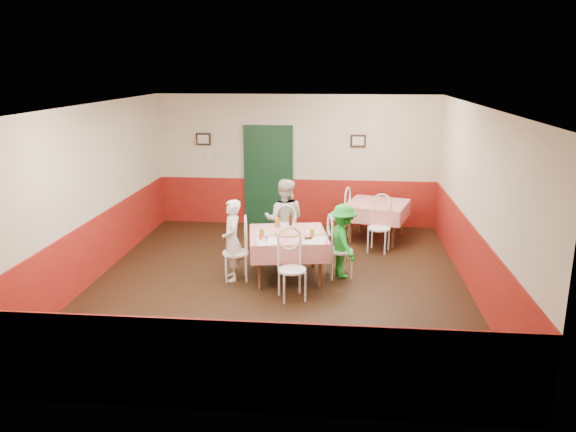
# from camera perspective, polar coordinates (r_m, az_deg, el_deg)

# --- Properties ---
(floor) EXTENTS (7.00, 7.00, 0.00)m
(floor) POSITION_cam_1_polar(r_m,az_deg,el_deg) (9.06, -0.98, -6.81)
(floor) COLOR black
(floor) RESTS_ON ground
(ceiling) EXTENTS (7.00, 7.00, 0.00)m
(ceiling) POSITION_cam_1_polar(r_m,az_deg,el_deg) (8.43, -1.06, 11.14)
(ceiling) COLOR white
(ceiling) RESTS_ON back_wall
(back_wall) EXTENTS (6.00, 0.10, 2.80)m
(back_wall) POSITION_cam_1_polar(r_m,az_deg,el_deg) (12.06, 0.85, 5.62)
(back_wall) COLOR beige
(back_wall) RESTS_ON ground
(front_wall) EXTENTS (6.00, 0.10, 2.80)m
(front_wall) POSITION_cam_1_polar(r_m,az_deg,el_deg) (5.33, -5.27, -6.73)
(front_wall) COLOR beige
(front_wall) RESTS_ON ground
(left_wall) EXTENTS (0.10, 7.00, 2.80)m
(left_wall) POSITION_cam_1_polar(r_m,az_deg,el_deg) (9.46, -19.41, 2.13)
(left_wall) COLOR beige
(left_wall) RESTS_ON ground
(right_wall) EXTENTS (0.10, 7.00, 2.80)m
(right_wall) POSITION_cam_1_polar(r_m,az_deg,el_deg) (8.83, 18.72, 1.33)
(right_wall) COLOR beige
(right_wall) RESTS_ON ground
(wainscot_back) EXTENTS (6.00, 0.03, 1.00)m
(wainscot_back) POSITION_cam_1_polar(r_m,az_deg,el_deg) (12.23, 0.83, 1.44)
(wainscot_back) COLOR maroon
(wainscot_back) RESTS_ON ground
(wainscot_front) EXTENTS (6.00, 0.03, 1.00)m
(wainscot_front) POSITION_cam_1_polar(r_m,az_deg,el_deg) (5.74, -5.02, -15.05)
(wainscot_front) COLOR maroon
(wainscot_front) RESTS_ON ground
(wainscot_left) EXTENTS (0.03, 7.00, 1.00)m
(wainscot_left) POSITION_cam_1_polar(r_m,az_deg,el_deg) (9.68, -18.87, -3.07)
(wainscot_left) COLOR maroon
(wainscot_left) RESTS_ON ground
(wainscot_right) EXTENTS (0.03, 7.00, 1.00)m
(wainscot_right) POSITION_cam_1_polar(r_m,az_deg,el_deg) (9.07, 18.15, -4.20)
(wainscot_right) COLOR maroon
(wainscot_right) RESTS_ON ground
(door) EXTENTS (0.96, 0.06, 2.10)m
(door) POSITION_cam_1_polar(r_m,az_deg,el_deg) (12.14, -2.00, 3.99)
(door) COLOR black
(door) RESTS_ON ground
(picture_left) EXTENTS (0.32, 0.03, 0.26)m
(picture_left) POSITION_cam_1_polar(r_m,az_deg,el_deg) (12.27, -8.59, 7.74)
(picture_left) COLOR black
(picture_left) RESTS_ON back_wall
(picture_right) EXTENTS (0.32, 0.03, 0.26)m
(picture_right) POSITION_cam_1_polar(r_m,az_deg,el_deg) (11.91, 7.14, 7.58)
(picture_right) COLOR black
(picture_right) RESTS_ON back_wall
(thermostat) EXTENTS (0.10, 0.03, 0.10)m
(thermostat) POSITION_cam_1_polar(r_m,az_deg,el_deg) (12.29, -8.08, 6.12)
(thermostat) COLOR white
(thermostat) RESTS_ON back_wall
(main_table) EXTENTS (1.40, 1.40, 0.77)m
(main_table) POSITION_cam_1_polar(r_m,az_deg,el_deg) (9.15, 0.00, -4.09)
(main_table) COLOR red
(main_table) RESTS_ON ground
(second_table) EXTENTS (1.39, 1.39, 0.77)m
(second_table) POSITION_cam_1_polar(r_m,az_deg,el_deg) (11.30, 8.98, -0.54)
(second_table) COLOR red
(second_table) RESTS_ON ground
(chair_left) EXTENTS (0.50, 0.50, 0.90)m
(chair_left) POSITION_cam_1_polar(r_m,az_deg,el_deg) (9.11, -5.35, -3.75)
(chair_left) COLOR white
(chair_left) RESTS_ON ground
(chair_right) EXTENTS (0.51, 0.51, 0.90)m
(chair_right) POSITION_cam_1_polar(r_m,az_deg,el_deg) (9.22, 5.29, -3.51)
(chair_right) COLOR white
(chair_right) RESTS_ON ground
(chair_far) EXTENTS (0.50, 0.50, 0.90)m
(chair_far) POSITION_cam_1_polar(r_m,az_deg,el_deg) (9.93, -0.35, -2.08)
(chair_far) COLOR white
(chair_far) RESTS_ON ground
(chair_near) EXTENTS (0.54, 0.54, 0.90)m
(chair_near) POSITION_cam_1_polar(r_m,az_deg,el_deg) (8.33, 0.42, -5.51)
(chair_near) COLOR white
(chair_near) RESTS_ON ground
(chair_second_a) EXTENTS (0.52, 0.52, 0.90)m
(chair_second_a) POSITION_cam_1_polar(r_m,az_deg,el_deg) (11.25, 5.18, -0.08)
(chair_second_a) COLOR white
(chair_second_a) RESTS_ON ground
(chair_second_b) EXTENTS (0.52, 0.52, 0.90)m
(chair_second_b) POSITION_cam_1_polar(r_m,az_deg,el_deg) (10.56, 9.23, -1.24)
(chair_second_b) COLOR white
(chair_second_b) RESTS_ON ground
(pizza) EXTENTS (0.47, 0.47, 0.03)m
(pizza) POSITION_cam_1_polar(r_m,az_deg,el_deg) (8.99, -0.00, -1.76)
(pizza) COLOR #B74723
(pizza) RESTS_ON main_table
(plate_left) EXTENTS (0.29, 0.29, 0.01)m
(plate_left) POSITION_cam_1_polar(r_m,az_deg,el_deg) (9.01, -2.63, -1.79)
(plate_left) COLOR white
(plate_left) RESTS_ON main_table
(plate_right) EXTENTS (0.29, 0.29, 0.01)m
(plate_right) POSITION_cam_1_polar(r_m,az_deg,el_deg) (9.06, 2.61, -1.69)
(plate_right) COLOR white
(plate_right) RESTS_ON main_table
(plate_far) EXTENTS (0.29, 0.29, 0.01)m
(plate_far) POSITION_cam_1_polar(r_m,az_deg,el_deg) (9.45, -0.03, -0.97)
(plate_far) COLOR white
(plate_far) RESTS_ON main_table
(glass_a) EXTENTS (0.09, 0.09, 0.15)m
(glass_a) POSITION_cam_1_polar(r_m,az_deg,el_deg) (8.76, -2.67, -1.82)
(glass_a) COLOR #BF7219
(glass_a) RESTS_ON main_table
(glass_b) EXTENTS (0.08, 0.08, 0.13)m
(glass_b) POSITION_cam_1_polar(r_m,az_deg,el_deg) (8.82, 2.47, -1.78)
(glass_b) COLOR #BF7219
(glass_b) RESTS_ON main_table
(glass_c) EXTENTS (0.09, 0.09, 0.15)m
(glass_c) POSITION_cam_1_polar(r_m,az_deg,el_deg) (9.40, -1.08, -0.64)
(glass_c) COLOR #BF7219
(glass_c) RESTS_ON main_table
(beer_bottle) EXTENTS (0.07, 0.07, 0.22)m
(beer_bottle) POSITION_cam_1_polar(r_m,az_deg,el_deg) (9.39, 0.26, -0.41)
(beer_bottle) COLOR #381C0A
(beer_bottle) RESTS_ON main_table
(shaker_a) EXTENTS (0.04, 0.04, 0.09)m
(shaker_a) POSITION_cam_1_polar(r_m,az_deg,el_deg) (8.60, -2.58, -2.35)
(shaker_a) COLOR silver
(shaker_a) RESTS_ON main_table
(shaker_b) EXTENTS (0.04, 0.04, 0.09)m
(shaker_b) POSITION_cam_1_polar(r_m,az_deg,el_deg) (8.55, -2.19, -2.45)
(shaker_b) COLOR silver
(shaker_b) RESTS_ON main_table
(shaker_c) EXTENTS (0.04, 0.04, 0.09)m
(shaker_c) POSITION_cam_1_polar(r_m,az_deg,el_deg) (8.67, -2.76, -2.21)
(shaker_c) COLOR #B23319
(shaker_c) RESTS_ON main_table
(menu_left) EXTENTS (0.41, 0.47, 0.00)m
(menu_left) POSITION_cam_1_polar(r_m,az_deg,el_deg) (8.61, -2.15, -2.62)
(menu_left) COLOR white
(menu_left) RESTS_ON main_table
(menu_right) EXTENTS (0.32, 0.41, 0.00)m
(menu_right) POSITION_cam_1_polar(r_m,az_deg,el_deg) (8.67, 2.77, -2.50)
(menu_right) COLOR white
(menu_right) RESTS_ON main_table
(wallet) EXTENTS (0.12, 0.11, 0.02)m
(wallet) POSITION_cam_1_polar(r_m,az_deg,el_deg) (8.75, 2.07, -2.26)
(wallet) COLOR black
(wallet) RESTS_ON main_table
(diner_left) EXTENTS (0.44, 0.55, 1.33)m
(diner_left) POSITION_cam_1_polar(r_m,az_deg,el_deg) (9.04, -5.70, -2.47)
(diner_left) COLOR gray
(diner_left) RESTS_ON ground
(diner_far) EXTENTS (0.74, 0.59, 1.47)m
(diner_far) POSITION_cam_1_polar(r_m,az_deg,el_deg) (9.90, -0.37, -0.40)
(diner_far) COLOR gray
(diner_far) RESTS_ON ground
(diner_right) EXTENTS (0.70, 0.90, 1.22)m
(diner_right) POSITION_cam_1_polar(r_m,az_deg,el_deg) (9.18, 5.62, -2.55)
(diner_right) COLOR gray
(diner_right) RESTS_ON ground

